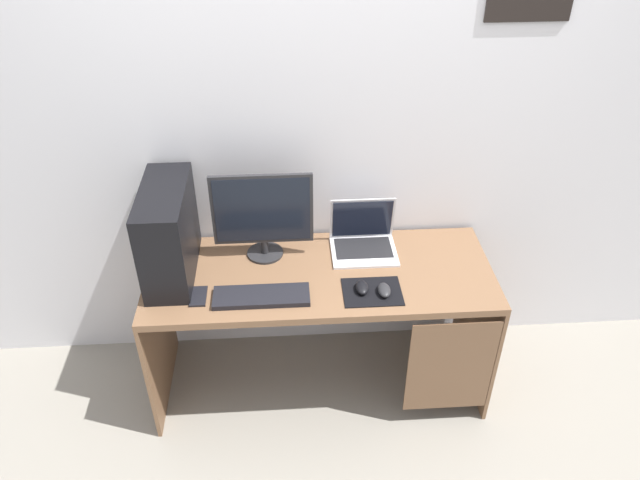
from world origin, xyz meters
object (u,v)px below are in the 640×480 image
(laptop, at_px, (363,240))
(mouse_right, at_px, (384,290))
(monitor, at_px, (263,215))
(cell_phone, at_px, (199,296))
(mouse_left, at_px, (362,287))
(pc_tower, at_px, (168,232))
(keyboard, at_px, (261,296))

(laptop, distance_m, mouse_right, 0.35)
(monitor, distance_m, cell_phone, 0.47)
(laptop, bearing_deg, monitor, -176.79)
(laptop, xyz_separation_m, mouse_left, (-0.04, -0.32, -0.03))
(pc_tower, bearing_deg, cell_phone, -57.23)
(mouse_left, bearing_deg, mouse_right, -14.74)
(laptop, distance_m, keyboard, 0.60)
(laptop, height_order, keyboard, laptop)
(pc_tower, bearing_deg, monitor, 12.50)
(pc_tower, relative_size, mouse_right, 5.19)
(cell_phone, bearing_deg, mouse_left, -0.43)
(mouse_right, bearing_deg, laptop, 98.35)
(pc_tower, relative_size, mouse_left, 5.19)
(mouse_left, relative_size, cell_phone, 0.74)
(keyboard, distance_m, mouse_right, 0.54)
(mouse_right, bearing_deg, cell_phone, 177.86)
(cell_phone, bearing_deg, monitor, 45.25)
(laptop, relative_size, mouse_right, 3.24)
(mouse_left, bearing_deg, laptop, 82.22)
(keyboard, relative_size, mouse_left, 4.38)
(pc_tower, distance_m, keyboard, 0.50)
(monitor, xyz_separation_m, mouse_left, (0.43, -0.30, -0.21))
(keyboard, distance_m, cell_phone, 0.28)
(monitor, xyz_separation_m, laptop, (0.47, 0.03, -0.18))
(pc_tower, relative_size, keyboard, 1.19)
(monitor, distance_m, laptop, 0.51)
(pc_tower, distance_m, mouse_left, 0.89)
(laptop, relative_size, keyboard, 0.74)
(monitor, height_order, mouse_right, monitor)
(monitor, relative_size, mouse_left, 4.81)
(cell_phone, bearing_deg, keyboard, -5.28)
(monitor, xyz_separation_m, keyboard, (-0.01, -0.32, -0.22))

